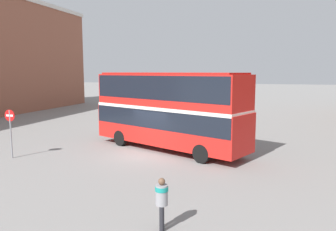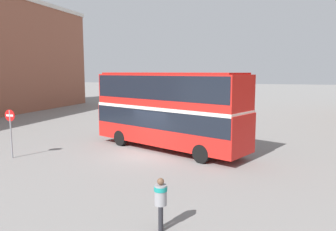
{
  "view_description": "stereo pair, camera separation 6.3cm",
  "coord_description": "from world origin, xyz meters",
  "px_view_note": "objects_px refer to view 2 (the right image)",
  "views": [
    {
      "loc": [
        6.52,
        -17.6,
        4.84
      ],
      "look_at": [
        0.91,
        1.69,
        2.16
      ],
      "focal_mm": 35.0,
      "sensor_mm": 36.0,
      "label": 1
    },
    {
      "loc": [
        6.58,
        -17.59,
        4.84
      ],
      "look_at": [
        0.91,
        1.69,
        2.16
      ],
      "focal_mm": 35.0,
      "sensor_mm": 36.0,
      "label": 2
    }
  ],
  "objects_px": {
    "parked_car_kerb_near": "(202,111)",
    "pedestrian_foreground": "(161,198)",
    "double_decker_bus": "(168,106)",
    "no_entry_sign": "(11,125)"
  },
  "relations": [
    {
      "from": "no_entry_sign",
      "to": "parked_car_kerb_near",
      "type": "bearing_deg",
      "value": 68.74
    },
    {
      "from": "double_decker_bus",
      "to": "pedestrian_foreground",
      "type": "distance_m",
      "value": 10.66
    },
    {
      "from": "double_decker_bus",
      "to": "no_entry_sign",
      "type": "xyz_separation_m",
      "value": [
        -7.92,
        -4.41,
        -0.89
      ]
    },
    {
      "from": "pedestrian_foreground",
      "to": "no_entry_sign",
      "type": "distance_m",
      "value": 12.14
    },
    {
      "from": "parked_car_kerb_near",
      "to": "no_entry_sign",
      "type": "distance_m",
      "value": 20.46
    },
    {
      "from": "parked_car_kerb_near",
      "to": "no_entry_sign",
      "type": "bearing_deg",
      "value": 82.24
    },
    {
      "from": "parked_car_kerb_near",
      "to": "pedestrian_foreground",
      "type": "bearing_deg",
      "value": 110.99
    },
    {
      "from": "pedestrian_foreground",
      "to": "no_entry_sign",
      "type": "bearing_deg",
      "value": -46.54
    },
    {
      "from": "double_decker_bus",
      "to": "parked_car_kerb_near",
      "type": "distance_m",
      "value": 14.77
    },
    {
      "from": "double_decker_bus",
      "to": "no_entry_sign",
      "type": "relative_size",
      "value": 3.84
    }
  ]
}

